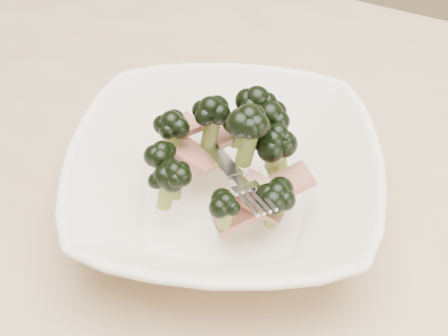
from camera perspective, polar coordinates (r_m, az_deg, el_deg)
The scene contains 2 objects.
dining_table at distance 0.67m, azimuth 7.26°, elevation -9.92°, with size 1.20×0.80×0.75m.
broccoli_dish at distance 0.56m, azimuth 0.09°, elevation -0.80°, with size 0.36×0.36×0.13m.
Camera 1 is at (0.09, -0.38, 1.19)m, focal length 50.00 mm.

